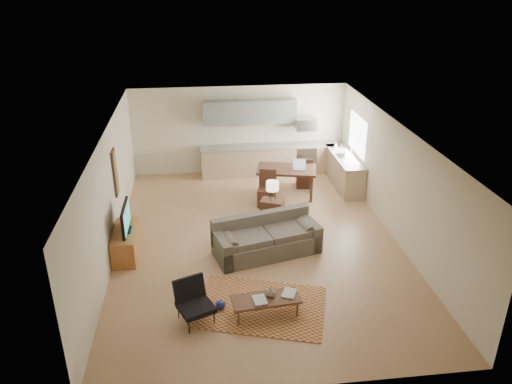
{
  "coord_description": "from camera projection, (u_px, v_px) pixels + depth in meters",
  "views": [
    {
      "loc": [
        -1.27,
        -10.13,
        5.9
      ],
      "look_at": [
        0.0,
        0.3,
        1.15
      ],
      "focal_mm": 35.0,
      "sensor_mm": 36.0,
      "label": 1
    }
  ],
  "objects": [
    {
      "name": "kitchen_microwave",
      "position": [
        306.0,
        124.0,
        15.11
      ],
      "size": [
        0.62,
        0.4,
        0.35
      ],
      "primitive_type": "cube",
      "color": "#A5A8AD",
      "rests_on": "room"
    },
    {
      "name": "rug",
      "position": [
        260.0,
        306.0,
        9.48
      ],
      "size": [
        2.8,
        2.31,
        0.02
      ],
      "primitive_type": "cube",
      "rotation": [
        0.0,
        0.0,
        -0.3
      ],
      "color": "brown",
      "rests_on": "floor"
    },
    {
      "name": "sofa",
      "position": [
        267.0,
        237.0,
        11.09
      ],
      "size": [
        2.62,
        1.64,
        0.85
      ],
      "primitive_type": null,
      "rotation": [
        0.0,
        0.0,
        0.26
      ],
      "color": "#585247",
      "rests_on": "floor"
    },
    {
      "name": "tv_credenza",
      "position": [
        126.0,
        243.0,
        11.09
      ],
      "size": [
        0.51,
        1.32,
        0.61
      ],
      "primitive_type": null,
      "color": "#965627",
      "rests_on": "floor"
    },
    {
      "name": "book_b",
      "position": [
        283.0,
        292.0,
        9.26
      ],
      "size": [
        0.49,
        0.51,
        0.03
      ],
      "primitive_type": "imported",
      "rotation": [
        0.0,
        0.0,
        -0.43
      ],
      "color": "navy",
      "rests_on": "coffee_table"
    },
    {
      "name": "dining_chair_far",
      "position": [
        304.0,
        172.0,
        14.5
      ],
      "size": [
        0.51,
        0.53,
        0.94
      ],
      "primitive_type": null,
      "rotation": [
        0.0,
        0.0,
        3.0
      ],
      "color": "#392016",
      "rests_on": "floor"
    },
    {
      "name": "soap_bottle",
      "position": [
        336.0,
        145.0,
        14.97
      ],
      "size": [
        0.1,
        0.11,
        0.19
      ],
      "primitive_type": "imported",
      "rotation": [
        0.0,
        0.0,
        -0.11
      ],
      "color": "beige",
      "rests_on": "kitchen_counter_right"
    },
    {
      "name": "coffee_table",
      "position": [
        266.0,
        306.0,
        9.19
      ],
      "size": [
        1.3,
        0.62,
        0.38
      ],
      "primitive_type": null,
      "rotation": [
        0.0,
        0.0,
        0.1
      ],
      "color": "#4C2B1B",
      "rests_on": "floor"
    },
    {
      "name": "window_right",
      "position": [
        357.0,
        135.0,
        14.16
      ],
      "size": [
        0.02,
        1.4,
        1.05
      ],
      "primitive_type": "cube",
      "color": "white",
      "rests_on": "room"
    },
    {
      "name": "wall_art_left",
      "position": [
        116.0,
        173.0,
        11.55
      ],
      "size": [
        0.06,
        0.42,
        1.1
      ],
      "primitive_type": null,
      "color": "olive",
      "rests_on": "room"
    },
    {
      "name": "upper_cabinets",
      "position": [
        250.0,
        112.0,
        14.87
      ],
      "size": [
        2.8,
        0.34,
        0.7
      ],
      "primitive_type": "cube",
      "color": "slate",
      "rests_on": "room"
    },
    {
      "name": "triptych",
      "position": [
        236.0,
        118.0,
        15.04
      ],
      "size": [
        1.7,
        0.04,
        0.5
      ],
      "primitive_type": null,
      "color": "beige",
      "rests_on": "room"
    },
    {
      "name": "dining_table",
      "position": [
        286.0,
        182.0,
        13.94
      ],
      "size": [
        1.79,
        1.28,
        0.82
      ],
      "primitive_type": null,
      "rotation": [
        0.0,
        0.0,
        -0.23
      ],
      "color": "#392016",
      "rests_on": "floor"
    },
    {
      "name": "console_table",
      "position": [
        272.0,
        212.0,
        12.46
      ],
      "size": [
        0.65,
        0.55,
        0.64
      ],
      "primitive_type": null,
      "rotation": [
        0.0,
        0.0,
        -0.41
      ],
      "color": "#392016",
      "rests_on": "floor"
    },
    {
      "name": "book_a",
      "position": [
        253.0,
        301.0,
        9.01
      ],
      "size": [
        0.31,
        0.37,
        0.03
      ],
      "primitive_type": "imported",
      "rotation": [
        0.0,
        0.0,
        0.12
      ],
      "color": "maroon",
      "rests_on": "coffee_table"
    },
    {
      "name": "room",
      "position": [
        258.0,
        189.0,
        11.17
      ],
      "size": [
        9.0,
        9.0,
        9.0
      ],
      "color": "#A37651",
      "rests_on": "ground"
    },
    {
      "name": "dining_chair_near",
      "position": [
        267.0,
        189.0,
        13.33
      ],
      "size": [
        0.57,
        0.59,
        0.97
      ],
      "primitive_type": null,
      "rotation": [
        0.0,
        0.0,
        -0.25
      ],
      "color": "#392016",
      "rests_on": "floor"
    },
    {
      "name": "tv",
      "position": [
        125.0,
        218.0,
        10.85
      ],
      "size": [
        0.1,
        1.01,
        0.61
      ],
      "primitive_type": null,
      "color": "black",
      "rests_on": "tv_credenza"
    },
    {
      "name": "laptop",
      "position": [
        299.0,
        165.0,
        13.66
      ],
      "size": [
        0.4,
        0.33,
        0.26
      ],
      "primitive_type": null,
      "rotation": [
        0.0,
        0.0,
        -0.24
      ],
      "color": "#A5A8AD",
      "rests_on": "dining_table"
    },
    {
      "name": "vase",
      "position": [
        271.0,
        292.0,
        9.14
      ],
      "size": [
        0.24,
        0.24,
        0.18
      ],
      "primitive_type": "imported",
      "rotation": [
        0.0,
        0.0,
        0.18
      ],
      "color": "black",
      "rests_on": "coffee_table"
    },
    {
      "name": "kitchen_counter_back",
      "position": [
        270.0,
        160.0,
        15.42
      ],
      "size": [
        4.26,
        0.64,
        0.92
      ],
      "primitive_type": null,
      "color": "tan",
      "rests_on": "ground"
    },
    {
      "name": "table_lamp",
      "position": [
        272.0,
        191.0,
        12.22
      ],
      "size": [
        0.42,
        0.42,
        0.51
      ],
      "primitive_type": null,
      "rotation": [
        0.0,
        0.0,
        -0.52
      ],
      "color": "beige",
      "rests_on": "console_table"
    },
    {
      "name": "armchair",
      "position": [
        195.0,
        303.0,
        8.94
      ],
      "size": [
        0.9,
        0.9,
        0.78
      ],
      "primitive_type": null,
      "rotation": [
        0.0,
        0.0,
        0.4
      ],
      "color": "black",
      "rests_on": "floor"
    },
    {
      "name": "kitchen_counter_right",
      "position": [
        344.0,
        171.0,
        14.57
      ],
      "size": [
        0.64,
        2.26,
        0.92
      ],
      "primitive_type": null,
      "color": "tan",
      "rests_on": "ground"
    },
    {
      "name": "kitchen_range",
      "position": [
        305.0,
        158.0,
        15.54
      ],
      "size": [
        0.62,
        0.62,
        0.9
      ],
      "primitive_type": "cube",
      "color": "#A5A8AD",
      "rests_on": "ground"
    }
  ]
}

